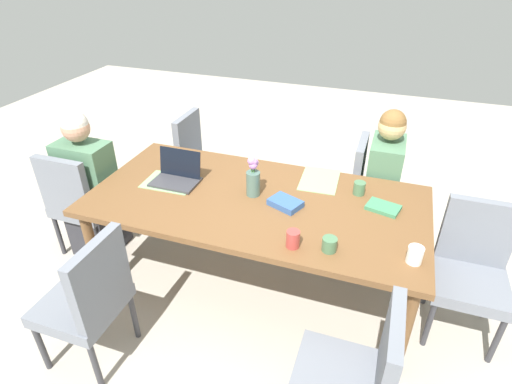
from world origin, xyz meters
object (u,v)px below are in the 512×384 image
Objects in this scene: person_far_left_near at (380,191)px; chair_far_left_near at (371,188)px; coffee_mug_centre_right at (329,244)px; book_red_cover at (383,207)px; person_head_left_left_mid at (91,193)px; chair_head_right_right_far at (472,265)px; chair_near_left_far at (89,297)px; chair_near_right_near at (357,375)px; book_blue_cover at (285,203)px; flower_vase at (253,177)px; coffee_mug_near_right at (359,188)px; laptop_head_left_left_mid at (177,176)px; coffee_mug_near_left at (293,239)px; dining_table at (256,207)px; coffee_mug_centre_left at (415,255)px; chair_far_right_mid at (201,158)px; chair_head_left_left_mid at (79,199)px.

chair_far_left_near is at bearing 141.24° from person_far_left_near.
coffee_mug_centre_right reaches higher than book_red_cover.
chair_head_right_right_far is at bearing 2.06° from person_head_left_left_mid.
book_red_cover is (1.49, 1.05, 0.27)m from chair_near_left_far.
chair_near_right_near is 0.66m from coffee_mug_centre_right.
coffee_mug_centre_right reaches higher than book_blue_cover.
flower_vase is 3.16× the size of coffee_mug_near_right.
book_red_cover is at bearing -38.68° from coffee_mug_near_right.
coffee_mug_near_left is at bearing -24.34° from laptop_head_left_left_mid.
laptop_head_left_left_mid reaches higher than dining_table.
chair_far_left_near is at bearing 104.53° from coffee_mug_centre_left.
chair_near_right_near reaches higher than coffee_mug_centre_left.
book_blue_cover is (0.81, -0.05, -0.02)m from laptop_head_left_left_mid.
coffee_mug_near_left reaches higher than dining_table.
flower_vase reaches higher than chair_far_left_near.
coffee_mug_near_left is 1.07× the size of coffee_mug_centre_left.
chair_far_right_mid is (-1.62, 0.10, -0.03)m from person_far_left_near.
chair_head_right_right_far is 1.22m from book_blue_cover.
book_red_cover is at bearing -24.08° from chair_far_right_mid.
flower_vase is at bearing 131.77° from chair_near_right_near.
chair_near_left_far is at bearing -124.48° from flower_vase.
flower_vase reaches higher than laptop_head_left_left_mid.
book_red_cover reaches higher than dining_table.
person_head_left_left_mid is at bearing 169.06° from coffee_mug_centre_right.
flower_vase reaches higher than chair_head_left_left_mid.
chair_head_left_left_mid is 0.89m from laptop_head_left_left_mid.
chair_far_right_mid is 9.36× the size of coffee_mug_centre_left.
chair_near_right_near is 0.74m from coffee_mug_near_left.
flower_vase is 0.57m from laptop_head_left_left_mid.
chair_near_right_near is 1.00× the size of chair_head_right_right_far.
coffee_mug_centre_right is at bearing -173.33° from coffee_mug_centre_left.
flower_vase is (-0.81, -0.74, 0.37)m from person_far_left_near.
coffee_mug_near_right is 0.66m from coffee_mug_centre_right.
flower_vase is at bearing 131.23° from coffee_mug_near_left.
chair_far_left_near is 9.36× the size of coffee_mug_centre_left.
flower_vase is at bearing -158.56° from book_red_cover.
flower_vase is at bearing 160.59° from coffee_mug_centre_left.
book_blue_cover is (0.24, -0.07, -0.11)m from flower_vase.
chair_head_right_right_far is 4.50× the size of book_blue_cover.
coffee_mug_near_right is at bearing 19.69° from flower_vase.
chair_far_left_near and chair_head_left_left_mid have the same top height.
coffee_mug_near_left reaches higher than book_red_cover.
coffee_mug_near_right is 0.70m from coffee_mug_centre_left.
person_head_left_left_mid reaches higher than book_red_cover.
chair_far_right_mid is 2.23m from coffee_mug_centre_left.
person_head_left_left_mid is 2.76m from chair_head_right_right_far.
coffee_mug_centre_left is at bearing -7.71° from person_head_left_left_mid.
person_far_left_near is 1.63m from chair_far_right_mid.
chair_head_left_left_mid is 9.36× the size of coffee_mug_centre_left.
coffee_mug_centre_left is (0.36, -0.60, 0.00)m from coffee_mug_near_right.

